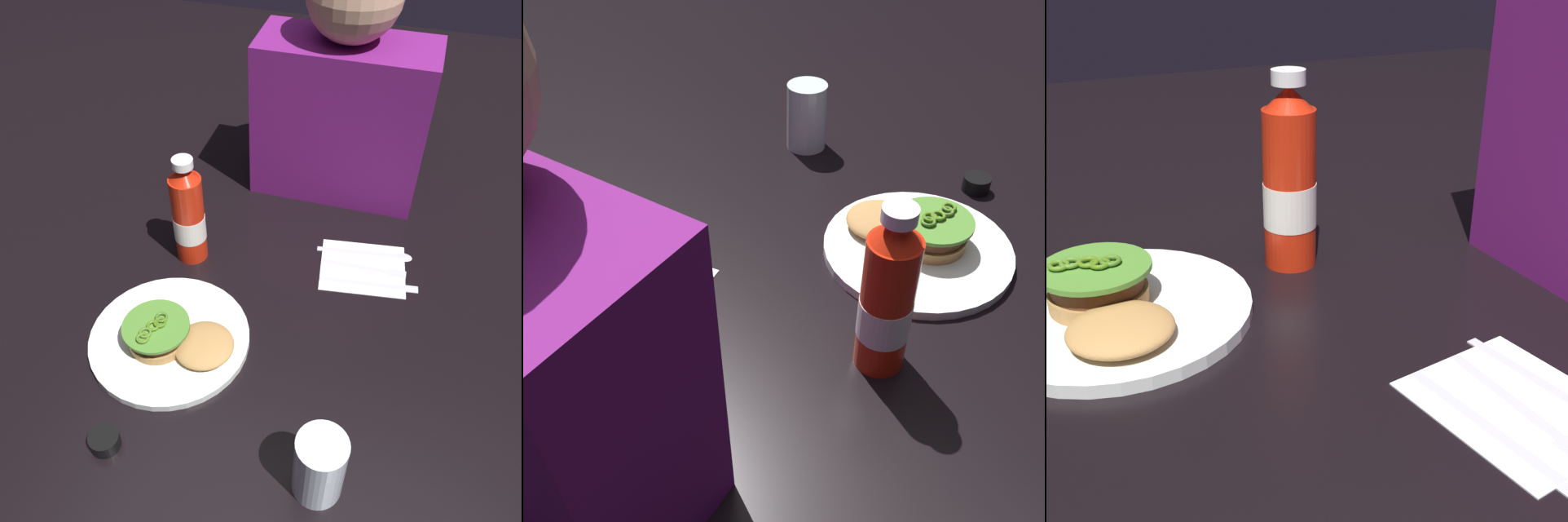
% 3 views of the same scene
% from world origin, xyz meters
% --- Properties ---
extents(ground_plane, '(3.00, 3.00, 0.00)m').
position_xyz_m(ground_plane, '(0.00, 0.00, 0.00)').
color(ground_plane, black).
extents(dinner_plate, '(0.29, 0.29, 0.01)m').
position_xyz_m(dinner_plate, '(-0.16, -0.04, 0.01)').
color(dinner_plate, white).
rests_on(dinner_plate, ground_plane).
extents(burger_sandwich, '(0.20, 0.12, 0.05)m').
position_xyz_m(burger_sandwich, '(-0.14, -0.06, 0.03)').
color(burger_sandwich, '#B48348').
rests_on(burger_sandwich, dinner_plate).
extents(ketchup_bottle, '(0.07, 0.07, 0.24)m').
position_xyz_m(ketchup_bottle, '(-0.20, 0.18, 0.11)').
color(ketchup_bottle, red).
rests_on(ketchup_bottle, ground_plane).
extents(water_glass, '(0.08, 0.08, 0.13)m').
position_xyz_m(water_glass, '(0.16, -0.23, 0.06)').
color(water_glass, silver).
rests_on(water_glass, ground_plane).
extents(condiment_cup, '(0.05, 0.05, 0.03)m').
position_xyz_m(condiment_cup, '(-0.18, -0.26, 0.01)').
color(condiment_cup, black).
rests_on(condiment_cup, ground_plane).
extents(napkin, '(0.19, 0.17, 0.00)m').
position_xyz_m(napkin, '(0.15, 0.24, 0.00)').
color(napkin, white).
rests_on(napkin, ground_plane).
extents(butter_knife, '(0.20, 0.04, 0.00)m').
position_xyz_m(butter_knife, '(0.18, 0.20, 0.00)').
color(butter_knife, silver).
rests_on(butter_knife, napkin).
extents(fork_utensil, '(0.17, 0.02, 0.00)m').
position_xyz_m(fork_utensil, '(0.17, 0.24, 0.00)').
color(fork_utensil, silver).
rests_on(fork_utensil, napkin).
extents(spoon_utensil, '(0.20, 0.04, 0.00)m').
position_xyz_m(spoon_utensil, '(0.18, 0.29, 0.00)').
color(spoon_utensil, silver).
rests_on(spoon_utensil, napkin).
extents(diner_person, '(0.37, 0.19, 0.54)m').
position_xyz_m(diner_person, '(0.04, 0.51, 0.24)').
color(diner_person, '#6E186E').
rests_on(diner_person, ground_plane).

